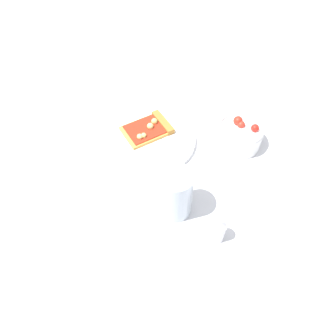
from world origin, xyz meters
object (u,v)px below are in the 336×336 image
(pepper_shaker, at_px, (219,230))
(paper_napkin, at_px, (65,163))
(salad_bowl, at_px, (239,135))
(soda_glass, at_px, (175,194))
(plate, at_px, (152,140))
(pizza_slice_main, at_px, (150,128))

(pepper_shaker, bearing_deg, paper_napkin, 130.74)
(salad_bowl, bearing_deg, soda_glass, -150.25)
(plate, xyz_separation_m, pizza_slice_main, (0.00, 0.03, 0.01))
(soda_glass, xyz_separation_m, paper_napkin, (-0.21, 0.22, -0.06))
(salad_bowl, bearing_deg, pepper_shaker, -126.84)
(pizza_slice_main, distance_m, pepper_shaker, 0.34)
(salad_bowl, relative_size, paper_napkin, 0.73)
(plate, height_order, paper_napkin, plate)
(salad_bowl, bearing_deg, paper_napkin, 168.73)
(plate, xyz_separation_m, salad_bowl, (0.21, -0.08, 0.03))
(soda_glass, relative_size, paper_napkin, 0.76)
(pizza_slice_main, height_order, soda_glass, soda_glass)
(paper_napkin, bearing_deg, pepper_shaker, -49.26)
(plate, bearing_deg, pepper_shaker, -82.54)
(plate, distance_m, pizza_slice_main, 0.03)
(paper_napkin, bearing_deg, plate, -1.18)
(pizza_slice_main, height_order, pepper_shaker, pepper_shaker)
(pepper_shaker, bearing_deg, soda_glass, 121.00)
(pizza_slice_main, height_order, paper_napkin, pizza_slice_main)
(pizza_slice_main, distance_m, paper_napkin, 0.23)
(pizza_slice_main, relative_size, pepper_shaker, 2.01)
(soda_glass, distance_m, pepper_shaker, 0.11)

